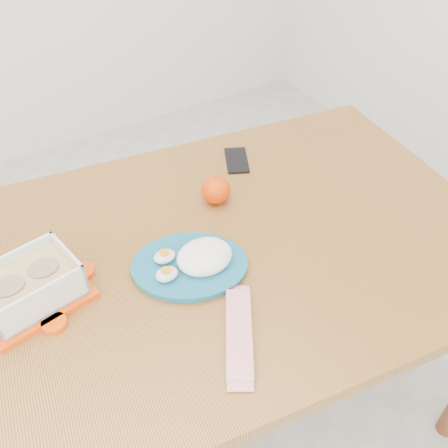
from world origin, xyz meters
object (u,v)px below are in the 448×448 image
rice_plate (194,261)px  orange_fruit (216,190)px  dining_table (224,265)px  smartphone (237,160)px  food_container (30,286)px

rice_plate → orange_fruit: bearing=74.5°
dining_table → smartphone: size_ratio=11.58×
smartphone → orange_fruit: bearing=-112.4°
rice_plate → smartphone: bearing=71.7°
orange_fruit → smartphone: size_ratio=0.61×
orange_fruit → smartphone: 0.20m
dining_table → rice_plate: rice_plate is taller
food_container → rice_plate: food_container is taller
rice_plate → smartphone: (0.32, 0.31, -0.02)m
food_container → orange_fruit: 0.52m
orange_fruit → smartphone: (0.15, 0.13, -0.04)m
dining_table → orange_fruit: 0.20m
food_container → rice_plate: (0.35, -0.10, -0.02)m
smartphone → dining_table: bearing=-101.1°
food_container → rice_plate: bearing=-26.0°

